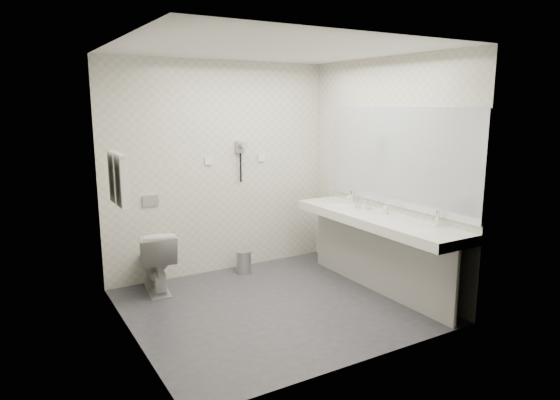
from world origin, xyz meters
TOP-DOWN VIEW (x-y plane):
  - floor at (0.00, 0.00)m, footprint 2.80×2.80m
  - ceiling at (0.00, 0.00)m, footprint 2.80×2.80m
  - wall_back at (0.00, 1.30)m, footprint 2.80×0.00m
  - wall_front at (0.00, -1.30)m, footprint 2.80×0.00m
  - wall_left at (-1.40, 0.00)m, footprint 0.00×2.60m
  - wall_right at (1.40, 0.00)m, footprint 0.00×2.60m
  - vanity_counter at (1.12, -0.20)m, footprint 0.55×2.20m
  - vanity_panel at (1.15, -0.20)m, footprint 0.03×2.15m
  - vanity_post_near at (1.18, -1.24)m, footprint 0.06×0.06m
  - vanity_post_far at (1.18, 0.84)m, footprint 0.06×0.06m
  - mirror at (1.39, -0.20)m, footprint 0.02×2.20m
  - basin_near at (1.12, -0.85)m, footprint 0.40×0.31m
  - basin_far at (1.12, 0.45)m, footprint 0.40×0.31m
  - faucet_near at (1.32, -0.85)m, footprint 0.04×0.04m
  - faucet_far at (1.32, 0.45)m, footprint 0.04×0.04m
  - soap_bottle_a at (1.25, -0.20)m, footprint 0.07×0.07m
  - glass_left at (1.25, 0.07)m, footprint 0.06×0.06m
  - glass_right at (1.20, 0.19)m, footprint 0.07×0.07m
  - toilet at (-0.91, 1.01)m, footprint 0.47×0.72m
  - flush_plate at (-0.85, 1.29)m, footprint 0.18×0.02m
  - pedal_bin at (0.17, 1.05)m, footprint 0.23×0.23m
  - bin_lid at (0.17, 1.05)m, footprint 0.18×0.18m
  - towel_rail at (-1.35, 0.55)m, footprint 0.02×0.62m
  - towel_near at (-1.34, 0.41)m, footprint 0.07×0.24m
  - towel_far at (-1.34, 0.69)m, footprint 0.07×0.24m
  - dryer_cradle at (0.25, 1.27)m, footprint 0.10×0.04m
  - dryer_barrel at (0.25, 1.20)m, footprint 0.08×0.14m
  - dryer_cord at (0.25, 1.26)m, footprint 0.02×0.02m
  - switch_plate_a at (-0.15, 1.29)m, footprint 0.09×0.02m
  - switch_plate_b at (0.55, 1.29)m, footprint 0.09×0.02m

SIDE VIEW (x-z plane):
  - floor at x=0.00m, z-range 0.00..0.00m
  - pedal_bin at x=0.17m, z-range 0.00..0.26m
  - bin_lid at x=0.17m, z-range 0.26..0.27m
  - toilet at x=-0.91m, z-range 0.00..0.69m
  - vanity_panel at x=1.15m, z-range 0.00..0.75m
  - vanity_post_near at x=1.18m, z-range 0.00..0.75m
  - vanity_post_far at x=1.18m, z-range 0.00..0.75m
  - vanity_counter at x=1.12m, z-range 0.75..0.85m
  - basin_near at x=1.12m, z-range 0.81..0.86m
  - basin_far at x=1.12m, z-range 0.81..0.86m
  - glass_left at x=1.25m, z-range 0.85..0.96m
  - soap_bottle_a at x=1.25m, z-range 0.85..0.97m
  - glass_right at x=1.20m, z-range 0.85..0.97m
  - faucet_near at x=1.32m, z-range 0.85..1.00m
  - faucet_far at x=1.32m, z-range 0.85..1.00m
  - flush_plate at x=-0.85m, z-range 0.89..1.01m
  - wall_back at x=0.00m, z-range -0.15..2.65m
  - wall_front at x=0.00m, z-range -0.15..2.65m
  - wall_left at x=-1.40m, z-range -0.05..2.55m
  - wall_right at x=1.40m, z-range -0.05..2.55m
  - dryer_cord at x=0.25m, z-range 1.07..1.43m
  - towel_near at x=-1.34m, z-range 1.09..1.57m
  - towel_far at x=-1.34m, z-range 1.09..1.57m
  - switch_plate_a at x=-0.15m, z-range 1.31..1.40m
  - switch_plate_b at x=0.55m, z-range 1.31..1.40m
  - mirror at x=1.39m, z-range 0.92..1.98m
  - dryer_cradle at x=0.25m, z-range 1.43..1.57m
  - dryer_barrel at x=0.25m, z-range 1.49..1.57m
  - towel_rail at x=-1.35m, z-range 1.54..1.56m
  - ceiling at x=0.00m, z-range 2.50..2.50m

